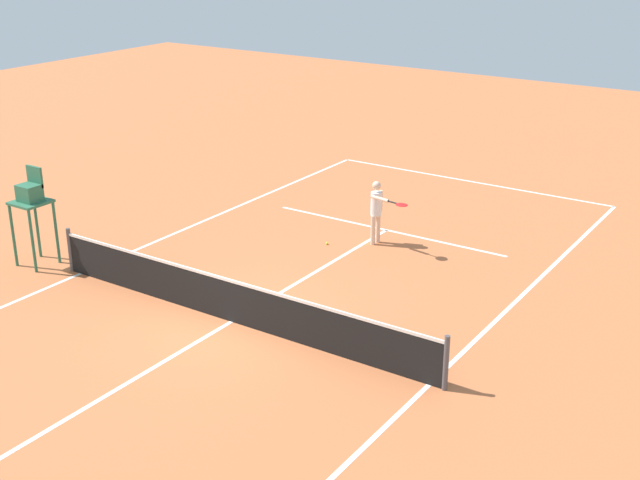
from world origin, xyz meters
TOP-DOWN VIEW (x-y plane):
  - ground_plane at (0.00, 0.00)m, footprint 60.00×60.00m
  - court_lines at (0.00, 0.00)m, footprint 9.23×23.91m
  - tennis_net at (0.00, 0.00)m, footprint 9.83×0.10m
  - player_serving at (-0.28, -5.52)m, footprint 1.23×0.74m
  - tennis_ball at (0.75, -4.77)m, footprint 0.07×0.07m
  - umpire_chair at (5.87, 0.16)m, footprint 0.80×0.80m

SIDE VIEW (x-z plane):
  - ground_plane at x=0.00m, z-range 0.00..0.00m
  - court_lines at x=0.00m, z-range 0.00..0.01m
  - tennis_ball at x=0.75m, z-range 0.00..0.07m
  - tennis_net at x=0.00m, z-range -0.04..1.03m
  - player_serving at x=-0.28m, z-range 0.16..1.82m
  - umpire_chair at x=5.87m, z-range 0.40..2.81m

